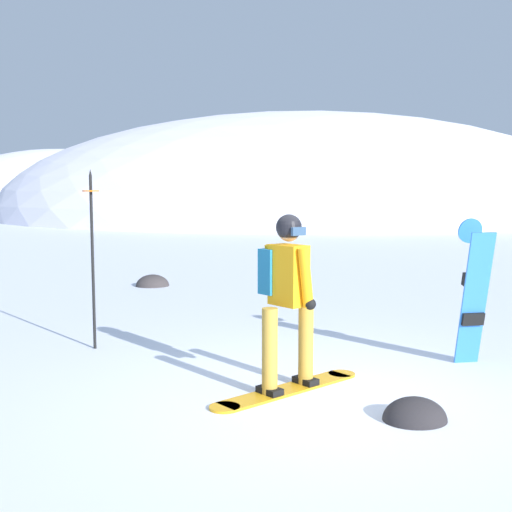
{
  "coord_description": "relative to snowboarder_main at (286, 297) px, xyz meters",
  "views": [
    {
      "loc": [
        -1.66,
        -5.55,
        1.95
      ],
      "look_at": [
        -0.13,
        3.3,
        1.0
      ],
      "focal_mm": 44.54,
      "sensor_mm": 36.0,
      "label": 1
    }
  ],
  "objects": [
    {
      "name": "ridge_peak_far",
      "position": [
        -9.25,
        56.62,
        -0.92
      ],
      "size": [
        23.44,
        21.1,
        11.32
      ],
      "color": "white",
      "rests_on": "ground"
    },
    {
      "name": "ridge_peak_main",
      "position": [
        10.16,
        39.83,
        -0.92
      ],
      "size": [
        43.2,
        38.88,
        14.51
      ],
      "color": "white",
      "rests_on": "ground"
    },
    {
      "name": "rock_mid",
      "position": [
        0.9,
        -0.98,
        -0.92
      ],
      "size": [
        0.55,
        0.47,
        0.39
      ],
      "color": "#282628",
      "rests_on": "ground"
    },
    {
      "name": "snowboarder_main",
      "position": [
        0.0,
        0.0,
        0.0
      ],
      "size": [
        1.62,
        1.08,
        1.71
      ],
      "color": "orange",
      "rests_on": "ground"
    },
    {
      "name": "rock_dark",
      "position": [
        -1.22,
        6.96,
        -0.92
      ],
      "size": [
        0.67,
        0.57,
        0.47
      ],
      "color": "#383333",
      "rests_on": "ground"
    },
    {
      "name": "ground_plane",
      "position": [
        0.35,
        -0.32,
        -0.92
      ],
      "size": [
        300.0,
        300.0,
        0.0
      ],
      "primitive_type": "plane",
      "color": "white"
    },
    {
      "name": "piste_marker_near",
      "position": [
        -1.96,
        1.98,
        0.32
      ],
      "size": [
        0.2,
        0.2,
        2.19
      ],
      "color": "black",
      "rests_on": "ground"
    },
    {
      "name": "spare_snowboard",
      "position": [
        2.22,
        0.51,
        -0.09
      ],
      "size": [
        0.28,
        0.35,
        1.63
      ],
      "color": "blue",
      "rests_on": "ground"
    }
  ]
}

